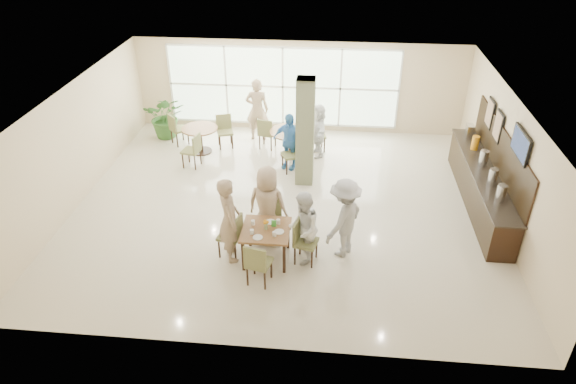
# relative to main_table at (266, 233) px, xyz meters

# --- Properties ---
(ground) EXTENTS (10.00, 10.00, 0.00)m
(ground) POSITION_rel_main_table_xyz_m (0.16, 2.10, -0.66)
(ground) COLOR beige
(ground) RESTS_ON ground
(room_shell) EXTENTS (10.00, 10.00, 10.00)m
(room_shell) POSITION_rel_main_table_xyz_m (0.16, 2.10, 1.04)
(room_shell) COLOR white
(room_shell) RESTS_ON ground
(window_bank) EXTENTS (7.00, 0.04, 7.00)m
(window_bank) POSITION_rel_main_table_xyz_m (-0.34, 6.56, 0.74)
(window_bank) COLOR silver
(window_bank) RESTS_ON ground
(column) EXTENTS (0.45, 0.45, 2.80)m
(column) POSITION_rel_main_table_xyz_m (0.56, 3.30, 0.74)
(column) COLOR #616848
(column) RESTS_ON ground
(main_table) EXTENTS (0.98, 0.98, 0.75)m
(main_table) POSITION_rel_main_table_xyz_m (0.00, 0.00, 0.00)
(main_table) COLOR brown
(main_table) RESTS_ON ground
(round_table_left) EXTENTS (1.03, 1.03, 0.75)m
(round_table_left) POSITION_rel_main_table_xyz_m (-2.54, 4.75, -0.10)
(round_table_left) COLOR brown
(round_table_left) RESTS_ON ground
(round_table_right) EXTENTS (1.20, 1.20, 0.75)m
(round_table_right) POSITION_rel_main_table_xyz_m (0.07, 4.79, -0.07)
(round_table_right) COLOR brown
(round_table_right) RESTS_ON ground
(chairs_main_table) EXTENTS (2.12, 1.93, 0.95)m
(chairs_main_table) POSITION_rel_main_table_xyz_m (0.00, 0.01, -0.18)
(chairs_main_table) COLOR olive
(chairs_main_table) RESTS_ON ground
(chairs_table_left) EXTENTS (2.00, 1.95, 0.95)m
(chairs_table_left) POSITION_rel_main_table_xyz_m (-2.59, 4.73, -0.18)
(chairs_table_left) COLOR olive
(chairs_table_left) RESTS_ON ground
(chairs_table_right) EXTENTS (2.01, 1.91, 0.95)m
(chairs_table_right) POSITION_rel_main_table_xyz_m (0.11, 4.74, -0.18)
(chairs_table_right) COLOR olive
(chairs_table_right) RESTS_ON ground
(tabletop_clutter) EXTENTS (0.70, 0.76, 0.21)m
(tabletop_clutter) POSITION_rel_main_table_xyz_m (0.02, -0.02, 0.15)
(tabletop_clutter) COLOR white
(tabletop_clutter) RESTS_ON main_table
(buffet_counter) EXTENTS (0.64, 4.70, 1.95)m
(buffet_counter) POSITION_rel_main_table_xyz_m (4.86, 2.61, -0.11)
(buffet_counter) COLOR black
(buffet_counter) RESTS_ON ground
(wall_tv) EXTENTS (0.06, 1.00, 0.58)m
(wall_tv) POSITION_rel_main_table_xyz_m (5.10, 1.50, 1.49)
(wall_tv) COLOR black
(wall_tv) RESTS_ON ground
(framed_art_a) EXTENTS (0.05, 0.55, 0.70)m
(framed_art_a) POSITION_rel_main_table_xyz_m (5.11, 3.10, 1.19)
(framed_art_a) COLOR black
(framed_art_a) RESTS_ON ground
(framed_art_b) EXTENTS (0.05, 0.55, 0.70)m
(framed_art_b) POSITION_rel_main_table_xyz_m (5.11, 3.90, 1.19)
(framed_art_b) COLOR black
(framed_art_b) RESTS_ON ground
(potted_plant) EXTENTS (1.38, 1.38, 1.35)m
(potted_plant) POSITION_rel_main_table_xyz_m (-3.80, 5.67, 0.01)
(potted_plant) COLOR #326127
(potted_plant) RESTS_ON ground
(teen_left) EXTENTS (0.66, 0.80, 1.87)m
(teen_left) POSITION_rel_main_table_xyz_m (-0.74, -0.01, 0.27)
(teen_left) COLOR tan
(teen_left) RESTS_ON ground
(teen_far) EXTENTS (0.95, 0.65, 1.78)m
(teen_far) POSITION_rel_main_table_xyz_m (-0.05, 0.67, 0.23)
(teen_far) COLOR tan
(teen_far) RESTS_ON ground
(teen_right) EXTENTS (0.65, 0.81, 1.59)m
(teen_right) POSITION_rel_main_table_xyz_m (0.75, 0.03, 0.14)
(teen_right) COLOR white
(teen_right) RESTS_ON ground
(teen_standing) EXTENTS (1.15, 1.31, 1.76)m
(teen_standing) POSITION_rel_main_table_xyz_m (1.57, 0.34, 0.22)
(teen_standing) COLOR #A2A3A5
(teen_standing) RESTS_ON ground
(adult_a) EXTENTS (1.06, 0.82, 1.58)m
(adult_a) POSITION_rel_main_table_xyz_m (0.09, 4.03, 0.13)
(adult_a) COLOR #468DD3
(adult_a) RESTS_ON ground
(adult_b) EXTENTS (1.07, 1.55, 1.53)m
(adult_b) POSITION_rel_main_table_xyz_m (0.82, 4.89, 0.11)
(adult_b) COLOR white
(adult_b) RESTS_ON ground
(adult_standing) EXTENTS (0.71, 0.48, 1.90)m
(adult_standing) POSITION_rel_main_table_xyz_m (-1.02, 5.78, 0.29)
(adult_standing) COLOR tan
(adult_standing) RESTS_ON ground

